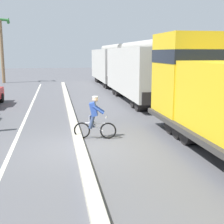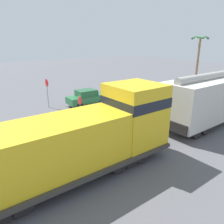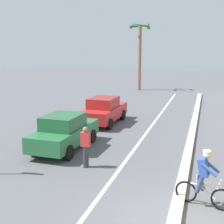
{
  "view_description": "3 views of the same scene",
  "coord_description": "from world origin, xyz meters",
  "px_view_note": "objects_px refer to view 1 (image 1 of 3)",
  "views": [
    {
      "loc": [
        -0.77,
        -10.87,
        3.4
      ],
      "look_at": [
        1.51,
        1.73,
        0.95
      ],
      "focal_mm": 50.0,
      "sensor_mm": 36.0,
      "label": 1
    },
    {
      "loc": [
        13.68,
        -6.36,
        6.49
      ],
      "look_at": [
        2.45,
        2.09,
        1.84
      ],
      "focal_mm": 35.0,
      "sensor_mm": 36.0,
      "label": 2
    },
    {
      "loc": [
        0.62,
        -7.68,
        4.56
      ],
      "look_at": [
        -4.02,
        7.46,
        1.3
      ],
      "focal_mm": 50.0,
      "sensor_mm": 36.0,
      "label": 3
    }
  ],
  "objects_px": {
    "hopper_car_middle": "(111,65)",
    "palm_tree_near": "(1,38)",
    "hopper_car_lead": "(140,72)",
    "cyclist": "(94,119)"
  },
  "relations": [
    {
      "from": "hopper_car_middle",
      "to": "palm_tree_near",
      "type": "height_order",
      "value": "palm_tree_near"
    },
    {
      "from": "hopper_car_lead",
      "to": "cyclist",
      "type": "height_order",
      "value": "hopper_car_lead"
    },
    {
      "from": "hopper_car_lead",
      "to": "cyclist",
      "type": "relative_size",
      "value": 6.18
    },
    {
      "from": "hopper_car_lead",
      "to": "hopper_car_middle",
      "type": "distance_m",
      "value": 11.6
    },
    {
      "from": "hopper_car_middle",
      "to": "cyclist",
      "type": "xyz_separation_m",
      "value": [
        -4.36,
        -20.81,
        -1.26
      ]
    },
    {
      "from": "cyclist",
      "to": "palm_tree_near",
      "type": "xyz_separation_m",
      "value": [
        -7.25,
        24.86,
        4.19
      ]
    },
    {
      "from": "hopper_car_middle",
      "to": "palm_tree_near",
      "type": "xyz_separation_m",
      "value": [
        -11.61,
        4.05,
        2.93
      ]
    },
    {
      "from": "cyclist",
      "to": "palm_tree_near",
      "type": "relative_size",
      "value": 0.24
    },
    {
      "from": "hopper_car_lead",
      "to": "hopper_car_middle",
      "type": "relative_size",
      "value": 1.0
    },
    {
      "from": "hopper_car_lead",
      "to": "hopper_car_middle",
      "type": "bearing_deg",
      "value": 90.0
    }
  ]
}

